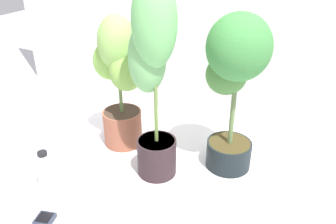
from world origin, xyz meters
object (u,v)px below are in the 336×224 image
(hygrometer_box, at_px, (45,219))
(nutrient_bottle, at_px, (46,172))
(potted_plant_back_left, at_px, (119,77))
(potted_plant_back_right, at_px, (235,75))
(potted_plant_center, at_px, (153,69))

(hygrometer_box, bearing_deg, nutrient_bottle, 114.29)
(nutrient_bottle, bearing_deg, potted_plant_back_left, 80.28)
(potted_plant_back_right, xyz_separation_m, hygrometer_box, (-0.59, -0.81, -0.54))
(potted_plant_back_right, bearing_deg, potted_plant_center, -144.32)
(potted_plant_center, bearing_deg, hygrometer_box, -114.27)
(potted_plant_center, relative_size, hygrometer_box, 10.50)
(potted_plant_back_left, bearing_deg, potted_plant_center, -26.33)
(nutrient_bottle, bearing_deg, potted_plant_back_right, 40.17)
(potted_plant_back_left, height_order, nutrient_bottle, potted_plant_back_left)
(hygrometer_box, bearing_deg, potted_plant_back_right, 37.70)
(hygrometer_box, height_order, nutrient_bottle, nutrient_bottle)
(potted_plant_back_right, relative_size, hygrometer_box, 8.67)
(potted_plant_back_right, height_order, nutrient_bottle, potted_plant_back_right)
(potted_plant_center, height_order, hygrometer_box, potted_plant_center)
(potted_plant_back_left, distance_m, hygrometer_box, 0.85)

